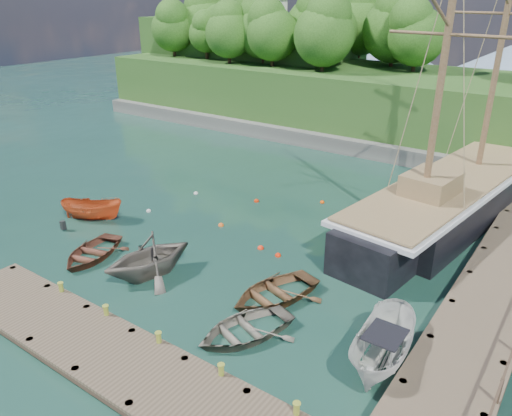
% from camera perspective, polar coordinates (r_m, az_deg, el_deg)
% --- Properties ---
extents(ground, '(160.00, 160.00, 0.00)m').
position_cam_1_polar(ground, '(24.17, -5.58, -8.26)').
color(ground, '#163528').
rests_on(ground, ground).
extents(dock_near, '(20.00, 3.20, 1.10)m').
position_cam_1_polar(dock_near, '(19.11, -14.10, -17.17)').
color(dock_near, '#4C3E30').
rests_on(dock_near, ground).
extents(dock_east, '(3.20, 24.00, 1.10)m').
position_cam_1_polar(dock_east, '(25.58, 25.98, -7.74)').
color(dock_east, '#4C3E30').
rests_on(dock_east, ground).
extents(bollard_0, '(0.26, 0.26, 0.45)m').
position_cam_1_polar(bollard_0, '(24.07, -21.11, -10.07)').
color(bollard_0, olive).
rests_on(bollard_0, ground).
extents(bollard_1, '(0.26, 0.26, 0.45)m').
position_cam_1_polar(bollard_1, '(21.96, -16.52, -12.89)').
color(bollard_1, olive).
rests_on(bollard_1, ground).
extents(bollard_2, '(0.26, 0.26, 0.45)m').
position_cam_1_polar(bollard_2, '(20.07, -10.88, -16.16)').
color(bollard_2, olive).
rests_on(bollard_2, ground).
extents(bollard_3, '(0.26, 0.26, 0.45)m').
position_cam_1_polar(bollard_3, '(18.48, -3.93, -19.85)').
color(bollard_3, olive).
rests_on(bollard_3, ground).
extents(rowboat_0, '(3.86, 4.63, 0.83)m').
position_cam_1_polar(rowboat_0, '(27.40, -18.22, -5.37)').
color(rowboat_0, brown).
rests_on(rowboat_0, ground).
extents(rowboat_1, '(4.87, 5.30, 2.34)m').
position_cam_1_polar(rowboat_1, '(25.05, -12.02, -7.49)').
color(rowboat_1, '#635B51').
rests_on(rowboat_1, ground).
extents(rowboat_2, '(4.36, 5.17, 0.92)m').
position_cam_1_polar(rowboat_2, '(22.80, 2.06, -10.30)').
color(rowboat_2, brown).
rests_on(rowboat_2, ground).
extents(rowboat_3, '(4.28, 4.98, 0.87)m').
position_cam_1_polar(rowboat_3, '(20.67, -1.33, -14.33)').
color(rowboat_3, '#6B6557').
rests_on(rowboat_3, ground).
extents(motorboat_orange, '(4.07, 3.06, 1.48)m').
position_cam_1_polar(motorboat_orange, '(31.85, -18.08, -1.22)').
color(motorboat_orange, '#C64D20').
rests_on(motorboat_orange, ground).
extents(cabin_boat_white, '(2.37, 5.08, 1.89)m').
position_cam_1_polar(cabin_boat_white, '(19.82, 14.12, -17.10)').
color(cabin_boat_white, silver).
rests_on(cabin_boat_white, ground).
extents(schooner, '(7.47, 27.01, 19.75)m').
position_cam_1_polar(schooner, '(32.06, 21.25, 0.62)').
color(schooner, black).
rests_on(schooner, ground).
extents(mooring_buoy_0, '(0.30, 0.30, 0.30)m').
position_cam_1_polar(mooring_buoy_0, '(32.05, -12.16, -0.39)').
color(mooring_buoy_0, silver).
rests_on(mooring_buoy_0, ground).
extents(mooring_buoy_1, '(0.33, 0.33, 0.33)m').
position_cam_1_polar(mooring_buoy_1, '(29.49, -4.02, -2.05)').
color(mooring_buoy_1, '#DC5414').
rests_on(mooring_buoy_1, ground).
extents(mooring_buoy_2, '(0.34, 0.34, 0.34)m').
position_cam_1_polar(mooring_buoy_2, '(26.87, 0.53, -4.67)').
color(mooring_buoy_2, red).
rests_on(mooring_buoy_2, ground).
extents(mooring_buoy_3, '(0.33, 0.33, 0.33)m').
position_cam_1_polar(mooring_buoy_3, '(27.07, 9.70, -4.81)').
color(mooring_buoy_3, silver).
rests_on(mooring_buoy_3, ground).
extents(mooring_buoy_4, '(0.33, 0.33, 0.33)m').
position_cam_1_polar(mooring_buoy_4, '(32.82, 0.05, 0.74)').
color(mooring_buoy_4, red).
rests_on(mooring_buoy_4, ground).
extents(mooring_buoy_5, '(0.29, 0.29, 0.29)m').
position_cam_1_polar(mooring_buoy_5, '(32.92, 7.57, 0.60)').
color(mooring_buoy_5, '#EA4500').
rests_on(mooring_buoy_5, ground).
extents(mooring_buoy_6, '(0.30, 0.30, 0.30)m').
position_cam_1_polar(mooring_buoy_6, '(34.36, -6.89, 1.63)').
color(mooring_buoy_6, silver).
rests_on(mooring_buoy_6, ground).
extents(mooring_buoy_7, '(0.32, 0.32, 0.32)m').
position_cam_1_polar(mooring_buoy_7, '(26.18, 2.53, -5.51)').
color(mooring_buoy_7, red).
rests_on(mooring_buoy_7, ground).
extents(headland, '(51.00, 19.31, 12.90)m').
position_cam_1_polar(headland, '(54.24, 5.81, 15.76)').
color(headland, '#474744').
rests_on(headland, ground).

